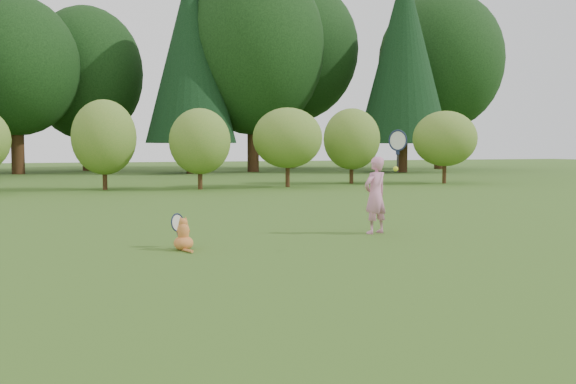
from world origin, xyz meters
name	(u,v)px	position (x,y,z in m)	size (l,w,h in m)	color
ground	(295,255)	(0.00, 0.00, 0.00)	(100.00, 100.00, 0.00)	#315618
shrub_row	(145,144)	(0.00, 13.00, 1.40)	(28.00, 3.00, 2.80)	#4C7D26
woodland_backdrop	(113,8)	(0.00, 23.00, 7.50)	(48.00, 10.00, 15.00)	black
child	(376,193)	(1.81, 1.37, 0.60)	(0.66, 0.44, 1.73)	pink
cat	(183,233)	(-1.19, 0.85, 0.22)	(0.34, 0.57, 0.57)	#BA5A23
tennis_ball	(396,169)	(1.24, -0.20, 1.03)	(0.06, 0.06, 0.06)	#ACC917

